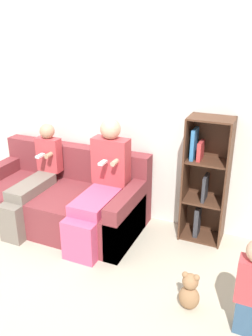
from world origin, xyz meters
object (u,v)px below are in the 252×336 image
Objects in this scene: bookshelf at (205,180)px; teddy_bear at (189,292)px; couch at (62,200)px; adult_seated at (101,183)px; child_seated at (34,180)px; toddler_standing at (252,287)px.

bookshelf is 1.20m from teddy_bear.
couch is 1.41× the size of bookshelf.
bookshelf is at bearing 12.49° from couch.
adult_seated is 1.05m from bookshelf.
bookshelf is (1.51, 0.33, 0.38)m from couch.
child_seated reaches higher than couch.
toddler_standing is (2.10, -0.80, 0.13)m from couch.
teddy_bear is at bearing -24.31° from couch.
child_seated is 2.04m from teddy_bear.
child_seated is (-0.25, -0.14, 0.26)m from couch.
adult_seated is at bearing -9.41° from couch.
adult_seated is 1.14× the size of child_seated.
toddler_standing is at bearing -20.76° from couch.
bookshelf is 3.87× the size of teddy_bear.
teddy_bear is (0.15, -1.08, -0.49)m from bookshelf.
couch is 0.39m from child_seated.
teddy_bear is at bearing -30.70° from adult_seated.
bookshelf is (0.96, 0.43, 0.03)m from adult_seated.
adult_seated reaches higher than toddler_standing.
child_seated is at bearing 164.39° from toddler_standing.
toddler_standing is 0.51m from teddy_bear.
bookshelf is (1.76, 0.47, 0.12)m from child_seated.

